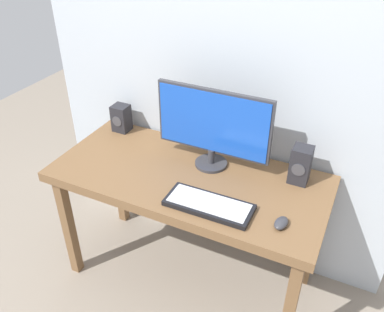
{
  "coord_description": "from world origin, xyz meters",
  "views": [
    {
      "loc": [
        0.75,
        -1.51,
        1.97
      ],
      "look_at": [
        0.02,
        0.0,
        0.88
      ],
      "focal_mm": 37.87,
      "sensor_mm": 36.0,
      "label": 1
    }
  ],
  "objects_px": {
    "mouse": "(281,223)",
    "speaker_right": "(301,165)",
    "monitor": "(213,125)",
    "desk": "(188,187)",
    "speaker_left": "(121,118)",
    "keyboard_primary": "(209,205)"
  },
  "relations": [
    {
      "from": "monitor",
      "to": "speaker_left",
      "type": "distance_m",
      "value": 0.66
    },
    {
      "from": "speaker_left",
      "to": "desk",
      "type": "bearing_deg",
      "value": -23.17
    },
    {
      "from": "monitor",
      "to": "speaker_right",
      "type": "relative_size",
      "value": 3.1
    },
    {
      "from": "desk",
      "to": "speaker_left",
      "type": "bearing_deg",
      "value": 156.83
    },
    {
      "from": "mouse",
      "to": "speaker_right",
      "type": "xyz_separation_m",
      "value": [
        -0.01,
        0.36,
        0.08
      ]
    },
    {
      "from": "keyboard_primary",
      "to": "speaker_right",
      "type": "height_order",
      "value": "speaker_right"
    },
    {
      "from": "monitor",
      "to": "speaker_right",
      "type": "bearing_deg",
      "value": 6.14
    },
    {
      "from": "keyboard_primary",
      "to": "speaker_right",
      "type": "distance_m",
      "value": 0.5
    },
    {
      "from": "monitor",
      "to": "keyboard_primary",
      "type": "bearing_deg",
      "value": -68.74
    },
    {
      "from": "speaker_left",
      "to": "mouse",
      "type": "bearing_deg",
      "value": -20.43
    },
    {
      "from": "keyboard_primary",
      "to": "speaker_right",
      "type": "relative_size",
      "value": 2.09
    },
    {
      "from": "keyboard_primary",
      "to": "speaker_left",
      "type": "relative_size",
      "value": 2.51
    },
    {
      "from": "desk",
      "to": "monitor",
      "type": "distance_m",
      "value": 0.35
    },
    {
      "from": "desk",
      "to": "mouse",
      "type": "relative_size",
      "value": 15.61
    },
    {
      "from": "desk",
      "to": "monitor",
      "type": "xyz_separation_m",
      "value": [
        0.07,
        0.14,
        0.31
      ]
    },
    {
      "from": "monitor",
      "to": "speaker_left",
      "type": "relative_size",
      "value": 3.73
    },
    {
      "from": "speaker_right",
      "to": "speaker_left",
      "type": "height_order",
      "value": "speaker_right"
    },
    {
      "from": "speaker_right",
      "to": "speaker_left",
      "type": "bearing_deg",
      "value": 177.29
    },
    {
      "from": "desk",
      "to": "speaker_right",
      "type": "bearing_deg",
      "value": 20.21
    },
    {
      "from": "monitor",
      "to": "speaker_left",
      "type": "height_order",
      "value": "monitor"
    },
    {
      "from": "monitor",
      "to": "mouse",
      "type": "bearing_deg",
      "value": -33.79
    },
    {
      "from": "monitor",
      "to": "speaker_right",
      "type": "height_order",
      "value": "monitor"
    }
  ]
}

